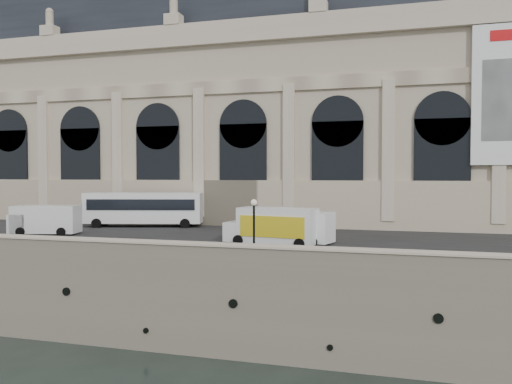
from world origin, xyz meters
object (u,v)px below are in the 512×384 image
at_px(bus_left, 143,208).
at_px(box_truck, 272,226).
at_px(van_b, 42,220).
at_px(lamp_right, 254,230).
at_px(van_c, 294,227).

relative_size(bus_left, box_truck, 1.65).
relative_size(van_b, box_truck, 0.85).
xyz_separation_m(box_truck, lamp_right, (0.52, -7.27, 0.50)).
xyz_separation_m(van_b, van_c, (23.61, 0.78, -0.07)).
relative_size(van_c, box_truck, 0.81).
bearing_deg(van_b, box_truck, -2.24).
relative_size(van_c, lamp_right, 1.55).
bearing_deg(box_truck, bus_left, 149.74).
xyz_separation_m(bus_left, box_truck, (16.43, -9.59, -0.55)).
xyz_separation_m(van_b, lamp_right, (22.68, -8.13, 0.60)).
height_order(van_b, van_c, van_b).
height_order(bus_left, box_truck, bus_left).
bearing_deg(van_b, lamp_right, -19.72).
height_order(van_c, box_truck, box_truck).
height_order(van_b, lamp_right, lamp_right).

